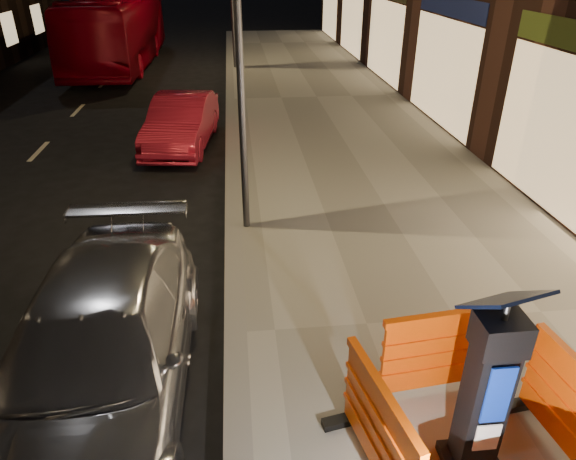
{
  "coord_description": "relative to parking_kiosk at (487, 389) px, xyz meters",
  "views": [
    {
      "loc": [
        0.13,
        -5.33,
        4.54
      ],
      "look_at": [
        0.8,
        1.0,
        1.1
      ],
      "focal_mm": 32.0,
      "sensor_mm": 36.0,
      "label": 1
    }
  ],
  "objects": [
    {
      "name": "ground_plane",
      "position": [
        -2.24,
        2.21,
        -1.14
      ],
      "size": [
        120.0,
        120.0,
        0.0
      ],
      "primitive_type": "plane",
      "color": "black",
      "rests_on": "ground"
    },
    {
      "name": "barrier_bldgside",
      "position": [
        0.95,
        0.0,
        -0.44
      ],
      "size": [
        0.75,
        1.47,
        1.1
      ],
      "primitive_type": "cube",
      "rotation": [
        0.0,
        0.0,
        1.69
      ],
      "color": "#FB5207",
      "rests_on": "sidewalk"
    },
    {
      "name": "barrier_kerbside",
      "position": [
        -0.95,
        0.0,
        -0.44
      ],
      "size": [
        0.84,
        1.5,
        1.1
      ],
      "primitive_type": "cube",
      "rotation": [
        0.0,
        0.0,
        1.76
      ],
      "color": "#FB5207",
      "rests_on": "sidewalk"
    },
    {
      "name": "street_lamp_mid",
      "position": [
        -1.99,
        5.21,
        2.01
      ],
      "size": [
        0.12,
        0.12,
        6.0
      ],
      "primitive_type": "cylinder",
      "color": "#3F3F44",
      "rests_on": "sidewalk"
    },
    {
      "name": "bus_doubledecker",
      "position": [
        -7.12,
        21.98,
        -1.14
      ],
      "size": [
        2.7,
        11.39,
        3.17
      ],
      "primitive_type": "imported",
      "rotation": [
        0.0,
        0.0,
        -0.0
      ],
      "color": "maroon",
      "rests_on": "ground"
    },
    {
      "name": "sidewalk",
      "position": [
        0.76,
        2.21,
        -1.06
      ],
      "size": [
        6.0,
        60.0,
        0.15
      ],
      "primitive_type": "cube",
      "color": "gray",
      "rests_on": "ground"
    },
    {
      "name": "kerb",
      "position": [
        -2.24,
        2.21,
        -1.06
      ],
      "size": [
        0.3,
        60.0,
        0.15
      ],
      "primitive_type": "cube",
      "color": "slate",
      "rests_on": "ground"
    },
    {
      "name": "car_silver",
      "position": [
        -3.72,
        1.37,
        -1.14
      ],
      "size": [
        2.04,
        4.93,
        1.42
      ],
      "primitive_type": "imported",
      "rotation": [
        0.0,
        0.0,
        -0.01
      ],
      "color": "#ADADB2",
      "rests_on": "ground"
    },
    {
      "name": "car_red",
      "position": [
        -3.5,
        10.24,
        -1.14
      ],
      "size": [
        1.88,
        4.14,
        1.32
      ],
      "primitive_type": "imported",
      "rotation": [
        0.0,
        0.0,
        -0.12
      ],
      "color": "#AC182D",
      "rests_on": "ground"
    },
    {
      "name": "parking_kiosk",
      "position": [
        0.0,
        0.0,
        0.0
      ],
      "size": [
        0.71,
        0.71,
        1.97
      ],
      "primitive_type": "cube",
      "rotation": [
        0.0,
        0.0,
        0.16
      ],
      "color": "black",
      "rests_on": "sidewalk"
    },
    {
      "name": "barrier_back",
      "position": [
        0.0,
        0.95,
        -0.44
      ],
      "size": [
        1.47,
        0.72,
        1.1
      ],
      "primitive_type": "cube",
      "rotation": [
        0.0,
        0.0,
        0.1
      ],
      "color": "#FB5207",
      "rests_on": "sidewalk"
    }
  ]
}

